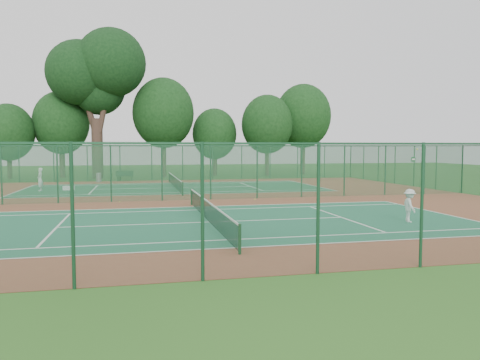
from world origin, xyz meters
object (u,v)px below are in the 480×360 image
object	(u,v)px
big_tree	(97,72)
kit_bag	(69,188)
trash_bin	(99,177)
bench	(125,176)
player_far	(40,179)
player_near	(410,206)

from	to	relation	value
big_tree	kit_bag	bearing A→B (deg)	-95.37
trash_bin	big_tree	bearing A→B (deg)	93.71
kit_bag	trash_bin	bearing A→B (deg)	74.98
trash_bin	bench	bearing A→B (deg)	8.19
big_tree	trash_bin	bearing A→B (deg)	-86.29
player_far	trash_bin	bearing A→B (deg)	159.76
bench	big_tree	xyz separation A→B (m)	(-2.76, 5.10, 10.67)
player_far	trash_bin	xyz separation A→B (m)	(3.67, 8.56, -0.45)
player_near	kit_bag	distance (m)	26.03
player_far	player_near	bearing A→B (deg)	47.25
player_far	big_tree	bearing A→B (deg)	169.64
bench	kit_bag	xyz separation A→B (m)	(-4.06, -8.70, -0.37)
player_near	trash_bin	size ratio (longest dim) A/B	1.67
player_near	big_tree	bearing A→B (deg)	35.43
player_far	big_tree	size ratio (longest dim) A/B	0.11
player_far	trash_bin	world-z (taller)	player_far
player_near	big_tree	distance (m)	38.45
kit_bag	big_tree	bearing A→B (deg)	80.78
kit_bag	big_tree	size ratio (longest dim) A/B	0.05
player_near	player_far	bearing A→B (deg)	54.61
bench	kit_bag	size ratio (longest dim) A/B	1.93
trash_bin	player_far	bearing A→B (deg)	-113.22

